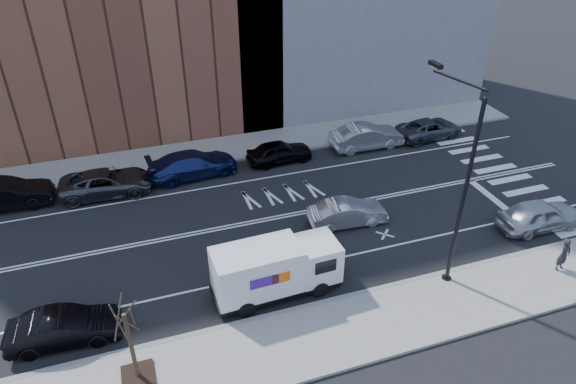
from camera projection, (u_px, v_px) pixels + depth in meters
ground at (257, 221)px, 27.86m from camera, size 120.00×120.00×0.00m
sidewalk_near at (317, 339)px, 20.75m from camera, size 44.00×3.60×0.15m
sidewalk_far at (222, 149)px, 34.88m from camera, size 44.00×3.60×0.15m
curb_near at (301, 308)px, 22.19m from camera, size 44.00×0.25×0.17m
curb_far at (228, 161)px, 33.43m from camera, size 44.00×0.25×0.17m
crosswalk at (502, 174)px, 32.21m from camera, size 3.00×14.00×0.01m
road_markings at (257, 221)px, 27.85m from camera, size 40.00×8.60×0.01m
streetlight at (459, 182)px, 21.52m from camera, size 0.44×4.02×9.34m
street_tree at (133, 352)px, 18.44m from camera, size 1.20×1.20×3.75m
fedex_van at (275, 269)px, 22.44m from camera, size 5.79×2.21×2.61m
far_parked_b at (5, 195)px, 28.59m from camera, size 5.05×1.84×1.66m
far_parked_c at (107, 183)px, 29.89m from camera, size 5.42×2.74×1.47m
far_parked_d at (193, 164)px, 31.63m from camera, size 5.67×2.72×1.59m
far_parked_e at (279, 152)px, 33.19m from camera, size 4.35×1.96×1.45m
far_parked_f at (367, 137)px, 34.86m from camera, size 5.04×1.78×1.66m
far_parked_g at (429, 129)px, 36.30m from camera, size 4.99×2.60×1.34m
driving_sedan at (348, 213)px, 27.31m from camera, size 4.31×1.74×1.39m
near_parked_rear_a at (64, 328)px, 20.40m from camera, size 4.42×1.77×1.43m
near_parked_front at (540, 215)px, 26.98m from camera, size 4.70×2.01×1.58m
pedestrian at (564, 255)px, 23.84m from camera, size 0.70×0.53×1.72m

